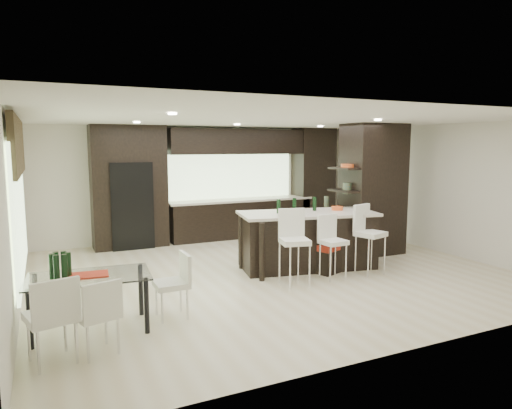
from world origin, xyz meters
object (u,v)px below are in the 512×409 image
stool_left (294,255)px  floor_vase (326,225)px  stool_mid (333,253)px  stool_right (370,246)px  chair_end (171,288)px  chair_near (97,319)px  kitchen_island (307,240)px  bench (337,253)px  dining_table (90,303)px  chair_far (51,323)px

stool_left → floor_vase: size_ratio=0.82×
stool_mid → stool_right: (0.77, -0.02, 0.05)m
stool_mid → chair_end: stool_mid is taller
stool_left → chair_near: bearing=-144.8°
stool_mid → chair_end: bearing=-173.0°
kitchen_island → bench: 0.63m
dining_table → chair_far: 0.85m
dining_table → chair_end: bearing=5.1°
stool_mid → chair_far: stool_mid is taller
kitchen_island → bench: kitchen_island is taller
floor_vase → dining_table: bearing=-156.2°
stool_right → kitchen_island: bearing=114.5°
stool_mid → dining_table: 3.99m
bench → floor_vase: (0.40, 0.99, 0.35)m
bench → chair_end: 3.65m
kitchen_island → stool_mid: kitchen_island is taller
floor_vase → stool_mid: bearing=-120.1°
stool_left → bench: 1.44m
kitchen_island → dining_table: kitchen_island is taller
chair_end → stool_mid: bearing=-78.8°
dining_table → chair_near: (0.00, -0.69, 0.05)m
kitchen_island → chair_far: (-4.39, -2.11, -0.09)m
stool_right → chair_near: stool_right is taller
chair_near → chair_end: bearing=18.7°
stool_right → chair_near: (-4.71, -1.23, -0.10)m
stool_right → chair_near: bearing=177.3°
chair_far → chair_near: bearing=-11.3°
stool_left → dining_table: stool_left is taller
stool_right → bench: size_ratio=0.74×
chair_far → kitchen_island: bearing=11.4°
dining_table → chair_near: chair_near is taller
kitchen_island → stool_left: (-0.77, -0.86, -0.02)m
stool_right → stool_left: bearing=162.7°
stool_mid → floor_vase: (0.92, 1.58, 0.17)m
stool_left → stool_mid: 0.77m
stool_mid → bench: size_ratio=0.65×
kitchen_island → dining_table: (-3.95, -1.40, -0.18)m
bench → dining_table: 4.61m
stool_left → chair_far: stool_left is taller
floor_vase → chair_near: bearing=-149.8°
kitchen_island → floor_vase: (0.92, 0.74, 0.09)m
kitchen_island → stool_mid: 0.84m
floor_vase → dining_table: 5.32m
stool_right → floor_vase: size_ratio=0.81×
chair_far → stool_mid: bearing=1.9°
stool_mid → stool_right: size_ratio=0.89×
stool_left → chair_near: 3.41m
stool_right → bench: (-0.25, 0.62, -0.24)m
floor_vase → dining_table: floor_vase is taller
kitchen_island → bench: size_ratio=1.86×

